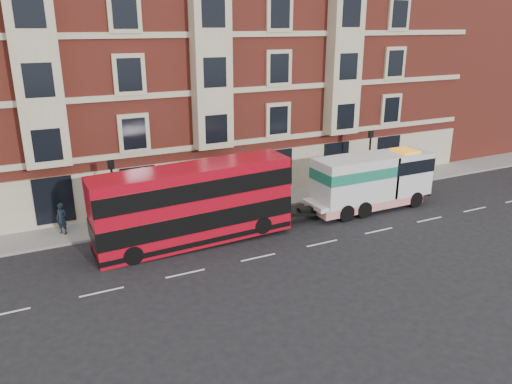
# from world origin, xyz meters

# --- Properties ---
(ground) EXTENTS (120.00, 120.00, 0.00)m
(ground) POSITION_xyz_m (0.00, 0.00, 0.00)
(ground) COLOR black
(ground) RESTS_ON ground
(sidewalk) EXTENTS (90.00, 3.00, 0.15)m
(sidewalk) POSITION_xyz_m (0.00, 7.50, 0.07)
(sidewalk) COLOR slate
(sidewalk) RESTS_ON ground
(victorian_terrace) EXTENTS (45.00, 12.00, 20.40)m
(victorian_terrace) POSITION_xyz_m (0.50, 15.00, 10.07)
(victorian_terrace) COLOR maroon
(victorian_terrace) RESTS_ON ground
(filler_east) EXTENTS (18.00, 10.00, 19.00)m
(filler_east) POSITION_xyz_m (32.00, 14.00, 9.43)
(filler_east) COLOR maroon
(filler_east) RESTS_ON ground
(lamp_post_west) EXTENTS (0.35, 0.15, 4.35)m
(lamp_post_west) POSITION_xyz_m (-6.00, 6.20, 2.68)
(lamp_post_west) COLOR black
(lamp_post_west) RESTS_ON sidewalk
(lamp_post_east) EXTENTS (0.35, 0.15, 4.35)m
(lamp_post_east) POSITION_xyz_m (12.00, 6.20, 2.68)
(lamp_post_east) COLOR black
(lamp_post_east) RESTS_ON sidewalk
(double_decker_bus) EXTENTS (10.91, 2.50, 4.42)m
(double_decker_bus) POSITION_xyz_m (-2.33, 3.25, 2.34)
(double_decker_bus) COLOR #A70918
(double_decker_bus) RESTS_ON ground
(tow_truck) EXTENTS (8.74, 2.58, 3.64)m
(tow_truck) POSITION_xyz_m (9.73, 3.25, 1.93)
(tow_truck) COLOR silver
(tow_truck) RESTS_ON ground
(pedestrian) EXTENTS (0.79, 0.78, 1.84)m
(pedestrian) POSITION_xyz_m (-8.80, 7.49, 1.07)
(pedestrian) COLOR black
(pedestrian) RESTS_ON sidewalk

